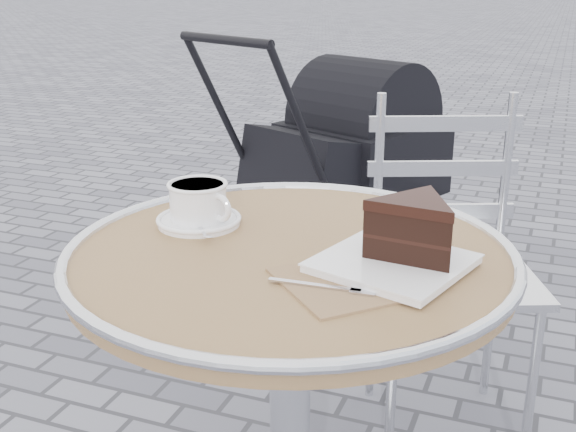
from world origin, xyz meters
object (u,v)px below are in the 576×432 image
(cafe_table, at_px, (290,342))
(cake_plate_set, at_px, (408,236))
(bistro_chair, at_px, (446,228))
(baby_stroller, at_px, (344,172))
(cappuccino_set, at_px, (199,206))

(cafe_table, relative_size, cake_plate_set, 2.28)
(bistro_chair, height_order, baby_stroller, baby_stroller)
(bistro_chair, bearing_deg, cappuccino_set, -138.17)
(cappuccino_set, xyz_separation_m, bistro_chair, (0.33, 0.69, -0.23))
(bistro_chair, bearing_deg, cafe_table, -123.02)
(cafe_table, height_order, bistro_chair, bistro_chair)
(cappuccino_set, bearing_deg, cake_plate_set, 10.28)
(cafe_table, bearing_deg, bistro_chair, 79.64)
(cafe_table, height_order, cappuccino_set, cappuccino_set)
(cake_plate_set, height_order, bistro_chair, bistro_chair)
(bistro_chair, xyz_separation_m, baby_stroller, (-0.49, 0.74, -0.10))
(cafe_table, xyz_separation_m, baby_stroller, (-0.35, 1.48, -0.13))
(cafe_table, height_order, cake_plate_set, cake_plate_set)
(cake_plate_set, xyz_separation_m, baby_stroller, (-0.54, 1.48, -0.35))
(cafe_table, bearing_deg, baby_stroller, 103.35)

